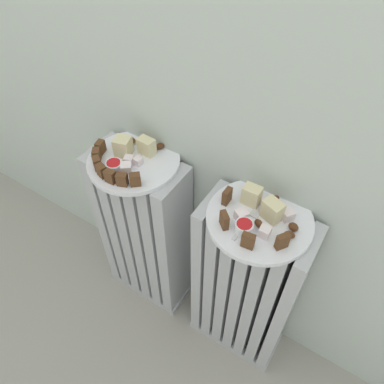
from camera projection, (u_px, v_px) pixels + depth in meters
The scene contains 37 objects.
ground_plane at pixel (144, 376), 1.16m from camera, with size 6.00×6.00×0.00m, color gray.
radiator_left at pixel (145, 235), 1.16m from camera, with size 0.28×0.14×0.61m.
radiator_right at pixel (244, 289), 1.03m from camera, with size 0.28×0.14×0.61m.
plate_left at pixel (134, 161), 0.93m from camera, with size 0.24×0.24×0.01m, color white.
plate_right at pixel (259, 219), 0.80m from camera, with size 0.24×0.24×0.01m, color white.
dark_cake_slice_left_0 at pixel (100, 147), 0.93m from camera, with size 0.03×0.02×0.03m, color #56351E.
dark_cake_slice_left_1 at pixel (97, 155), 0.91m from camera, with size 0.03×0.02×0.03m, color #56351E.
dark_cake_slice_left_2 at pixel (97, 163), 0.89m from camera, with size 0.03×0.02×0.03m, color #56351E.
dark_cake_slice_left_3 at pixel (102, 171), 0.87m from camera, with size 0.03×0.02×0.03m, color #56351E.
dark_cake_slice_left_4 at pixel (110, 176), 0.86m from camera, with size 0.03×0.02×0.03m, color #56351E.
dark_cake_slice_left_5 at pixel (122, 180), 0.85m from camera, with size 0.03×0.02×0.03m, color #56351E.
dark_cake_slice_left_6 at pixel (135, 180), 0.85m from camera, with size 0.03×0.02×0.03m, color #56351E.
marble_cake_slice_left_0 at pixel (123, 146), 0.92m from camera, with size 0.04×0.04×0.05m, color beige.
marble_cake_slice_left_1 at pixel (147, 146), 0.93m from camera, with size 0.04×0.03×0.04m, color beige.
turkish_delight_left_0 at pixel (129, 160), 0.91m from camera, with size 0.02×0.02×0.02m, color white.
turkish_delight_left_1 at pixel (138, 161), 0.91m from camera, with size 0.02×0.02×0.02m, color white.
turkish_delight_left_2 at pixel (126, 168), 0.88m from camera, with size 0.03×0.03×0.03m, color white.
medjool_date_left_0 at pixel (160, 146), 0.95m from camera, with size 0.03×0.02×0.02m, color #4C2814.
medjool_date_left_1 at pixel (132, 140), 0.97m from camera, with size 0.03×0.02×0.01m, color #4C2814.
medjool_date_left_2 at pixel (142, 141), 0.96m from camera, with size 0.02×0.02×0.02m, color #4C2814.
jam_bowl_left at pixel (114, 166), 0.89m from camera, with size 0.04×0.04×0.02m.
dark_cake_slice_right_0 at pixel (227, 196), 0.81m from camera, with size 0.03×0.01×0.04m, color #56351E.
dark_cake_slice_right_1 at pixel (224, 220), 0.77m from camera, with size 0.03×0.01×0.04m, color #56351E.
dark_cake_slice_right_2 at pixel (248, 241), 0.73m from camera, with size 0.03×0.01×0.04m, color #56351E.
dark_cake_slice_right_3 at pixel (282, 241), 0.73m from camera, with size 0.03×0.01×0.04m, color #56351E.
marble_cake_slice_right_0 at pixel (252, 195), 0.81m from camera, with size 0.04×0.03×0.05m, color beige.
marble_cake_slice_right_1 at pixel (272, 210), 0.78m from camera, with size 0.04×0.03×0.05m, color beige.
turkish_delight_right_0 at pixel (287, 215), 0.79m from camera, with size 0.02×0.02×0.02m, color white.
turkish_delight_right_1 at pixel (241, 215), 0.79m from camera, with size 0.02×0.02×0.02m, color white.
turkish_delight_right_2 at pixel (265, 232), 0.76m from camera, with size 0.02×0.02×0.02m, color white.
turkish_delight_right_3 at pixel (266, 203), 0.81m from camera, with size 0.02×0.02×0.02m, color white.
medjool_date_right_0 at pixel (293, 227), 0.77m from camera, with size 0.02×0.02×0.02m, color #4C2814.
medjool_date_right_1 at pixel (274, 199), 0.82m from camera, with size 0.02×0.01×0.02m, color #4C2814.
medjool_date_right_2 at pixel (259, 224), 0.77m from camera, with size 0.02×0.01×0.02m, color #4C2814.
medjool_date_right_3 at pixel (289, 235), 0.76m from camera, with size 0.02×0.02×0.02m, color #4C2814.
jam_bowl_right at pixel (244, 227), 0.76m from camera, with size 0.04×0.04×0.03m.
fork at pixel (248, 222), 0.79m from camera, with size 0.02×0.10×0.00m.
Camera 1 is at (0.32, -0.22, 1.24)m, focal length 34.31 mm.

